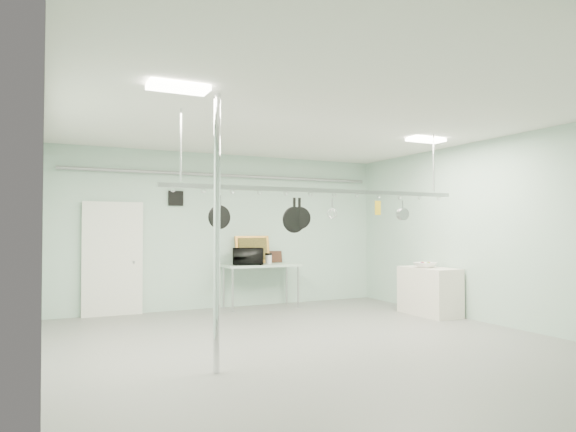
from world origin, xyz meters
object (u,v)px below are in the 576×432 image
chrome_pole (217,232)px  skillet_right (299,213)px  side_cabinet (429,291)px  microwave (248,256)px  fruit_bowl (425,265)px  coffee_canister (269,259)px  skillet_mid (294,215)px  pot_rack (323,189)px  prep_table (261,268)px  skillet_left (219,211)px

chrome_pole → skillet_right: bearing=30.6°
side_cabinet → microwave: microwave is taller
chrome_pole → fruit_bowl: bearing=22.8°
chrome_pole → microwave: 4.61m
chrome_pole → fruit_bowl: (4.76, 2.00, -0.65)m
coffee_canister → skillet_mid: bearing=-107.4°
fruit_bowl → pot_rack: bearing=-158.9°
chrome_pole → skillet_mid: size_ratio=6.28×
fruit_bowl → skillet_right: bearing=-161.2°
prep_table → microwave: bearing=-168.0°
skillet_left → skillet_mid: bearing=-6.4°
side_cabinet → coffee_canister: size_ratio=6.54×
chrome_pole → fruit_bowl: size_ratio=7.82×
prep_table → skillet_right: size_ratio=3.73×
chrome_pole → microwave: chrome_pole is taller
pot_rack → coffee_canister: pot_rack is taller
skillet_left → fruit_bowl: bearing=7.6°
chrome_pole → coffee_canister: 4.92m
chrome_pole → skillet_right: 1.79m
pot_rack → fruit_bowl: 3.32m
skillet_mid → skillet_right: same height
side_cabinet → skillet_left: (-4.53, -1.10, 1.42)m
pot_rack → skillet_right: bearing=180.0°
chrome_pole → fruit_bowl: chrome_pole is taller
fruit_bowl → skillet_mid: (-3.32, -1.10, 0.88)m
skillet_left → skillet_right: 1.20m
prep_table → coffee_canister: (0.17, 0.01, 0.16)m
prep_table → microwave: size_ratio=2.60×
prep_table → side_cabinet: size_ratio=1.33×
coffee_canister → skillet_mid: 3.57m
skillet_right → chrome_pole: bearing=-128.2°
microwave → skillet_left: 3.72m
pot_rack → skillet_mid: bearing=180.0°
chrome_pole → side_cabinet: bearing=22.4°
microwave → fruit_bowl: (2.78, -2.13, -0.12)m
microwave → fruit_bowl: size_ratio=1.50×
side_cabinet → skillet_mid: skillet_mid is taller
microwave → fruit_bowl: bearing=161.1°
coffee_canister → microwave: bearing=-170.8°
side_cabinet → microwave: 3.63m
skillet_mid → fruit_bowl: bearing=15.9°
chrome_pole → microwave: bearing=64.4°
chrome_pole → skillet_mid: (1.44, 0.90, 0.23)m
chrome_pole → skillet_right: size_ratio=7.47×
microwave → skillet_right: bearing=100.4°
pot_rack → coffee_canister: (0.57, 3.31, -1.23)m
side_cabinet → skillet_right: skillet_right is taller
coffee_canister → skillet_right: (-0.95, -3.31, 0.87)m
side_cabinet → skillet_mid: size_ratio=2.35×
side_cabinet → pot_rack: 3.62m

